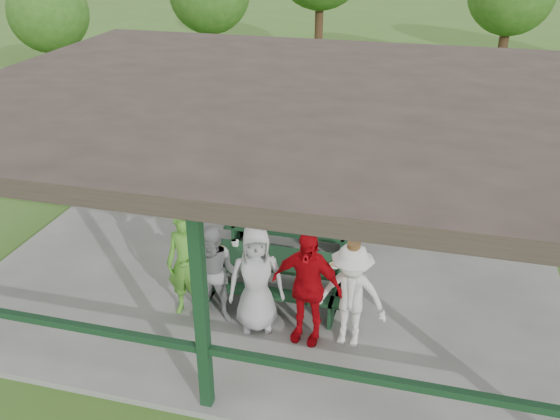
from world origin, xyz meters
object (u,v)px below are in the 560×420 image
(contestant_grey_mid, at_px, (256,279))
(spectator_blue, at_px, (228,160))
(contestant_green, at_px, (187,265))
(contestant_grey_left, at_px, (215,276))
(farm_trailer, at_px, (207,102))
(picnic_table_near, at_px, (275,272))
(contestant_white_fedora, at_px, (351,296))
(spectator_lblue, at_px, (278,177))
(spectator_grey, at_px, (366,186))
(pickup_truck, at_px, (448,115))
(picnic_table_far, at_px, (295,217))
(contestant_red, at_px, (307,287))

(contestant_grey_mid, height_order, spectator_blue, spectator_blue)
(contestant_green, xyz_separation_m, contestant_grey_left, (0.49, -0.08, -0.08))
(contestant_grey_mid, height_order, farm_trailer, contestant_grey_mid)
(picnic_table_near, distance_m, contestant_white_fedora, 1.69)
(picnic_table_near, bearing_deg, spectator_blue, 120.42)
(contestant_green, relative_size, contestant_grey_mid, 1.04)
(spectator_lblue, bearing_deg, farm_trailer, -60.82)
(spectator_grey, relative_size, pickup_truck, 0.33)
(contestant_green, distance_m, contestant_grey_left, 0.51)
(pickup_truck, xyz_separation_m, farm_trailer, (-7.14, -0.47, -0.01))
(picnic_table_far, relative_size, spectator_blue, 1.27)
(contestant_grey_left, height_order, spectator_grey, spectator_grey)
(contestant_green, relative_size, contestant_grey_left, 1.10)
(spectator_lblue, xyz_separation_m, spectator_blue, (-1.24, 0.36, 0.12))
(picnic_table_far, height_order, farm_trailer, farm_trailer)
(pickup_truck, height_order, farm_trailer, pickup_truck)
(picnic_table_near, bearing_deg, spectator_grey, 69.38)
(spectator_blue, height_order, farm_trailer, spectator_blue)
(picnic_table_near, distance_m, pickup_truck, 9.33)
(contestant_red, height_order, pickup_truck, contestant_red)
(picnic_table_far, height_order, spectator_blue, spectator_blue)
(picnic_table_far, height_order, contestant_green, contestant_green)
(contestant_grey_mid, height_order, spectator_lblue, contestant_grey_mid)
(picnic_table_near, bearing_deg, pickup_truck, 73.05)
(picnic_table_near, relative_size, spectator_blue, 1.26)
(spectator_grey, bearing_deg, farm_trailer, -44.56)
(contestant_grey_mid, xyz_separation_m, spectator_lblue, (-0.67, 3.86, -0.02))
(farm_trailer, bearing_deg, spectator_grey, -57.46)
(pickup_truck, bearing_deg, contestant_green, 150.92)
(spectator_blue, bearing_deg, spectator_grey, -172.61)
(picnic_table_far, xyz_separation_m, contestant_grey_left, (-0.58, -2.87, 0.35))
(contestant_red, xyz_separation_m, farm_trailer, (-5.15, 9.39, -0.29))
(contestant_red, bearing_deg, spectator_lblue, 117.94)
(picnic_table_near, relative_size, spectator_grey, 1.42)
(picnic_table_far, distance_m, pickup_truck, 7.49)
(contestant_grey_mid, height_order, contestant_red, contestant_red)
(contestant_grey_left, distance_m, spectator_blue, 4.41)
(contestant_red, xyz_separation_m, spectator_lblue, (-1.46, 3.94, -0.07))
(picnic_table_near, height_order, spectator_grey, spectator_grey)
(contestant_green, bearing_deg, spectator_lblue, 80.81)
(contestant_white_fedora, distance_m, pickup_truck, 9.92)
(picnic_table_near, relative_size, farm_trailer, 0.58)
(farm_trailer, bearing_deg, spectator_blue, -76.96)
(contestant_grey_left, xyz_separation_m, spectator_lblue, (-0.01, 3.87, 0.03))
(contestant_green, bearing_deg, contestant_grey_left, -11.04)
(contestant_grey_left, bearing_deg, picnic_table_far, 75.84)
(pickup_truck, bearing_deg, spectator_grey, 157.88)
(contestant_grey_left, bearing_deg, farm_trailer, 108.98)
(contestant_grey_left, relative_size, spectator_blue, 0.85)
(contestant_green, height_order, spectator_lblue, contestant_green)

